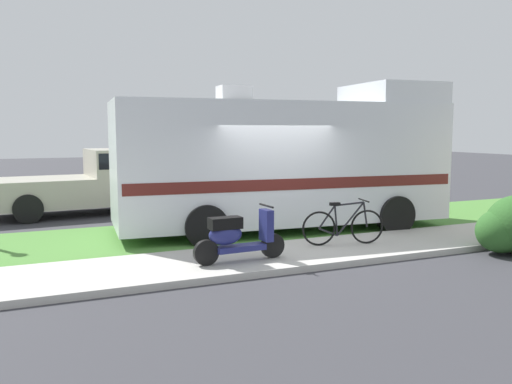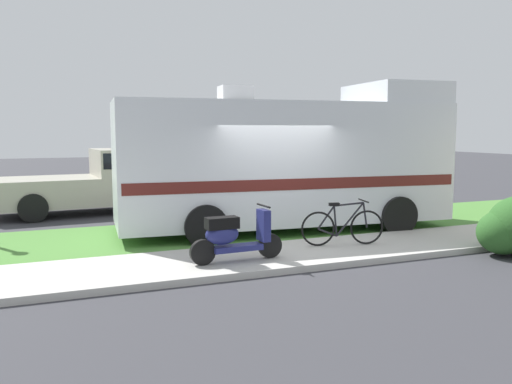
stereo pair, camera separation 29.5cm
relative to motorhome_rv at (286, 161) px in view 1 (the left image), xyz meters
The scene contains 8 objects.
ground_plane 2.25m from the motorhome_rv, 122.33° to the right, with size 80.00×80.00×0.00m, color #38383D.
sidewalk 3.05m from the motorhome_rv, 107.98° to the right, with size 24.00×2.00×0.12m.
grass_strip 1.84m from the motorhome_rv, 163.50° to the left, with size 24.00×3.40×0.08m.
motorhome_rv is the anchor object (origin of this frame).
scooter 3.77m from the motorhome_rv, 130.54° to the right, with size 1.71×0.50×0.97m.
bicycle 2.58m from the motorhome_rv, 87.15° to the right, with size 1.66×0.56×0.90m.
pickup_truck_near 6.03m from the motorhome_rv, 127.10° to the left, with size 5.32×2.50×1.85m.
pickup_truck_far 8.88m from the motorhome_rv, 63.86° to the left, with size 5.74×2.29×1.73m.
Camera 1 is at (-4.87, -9.82, 2.39)m, focal length 37.08 mm.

